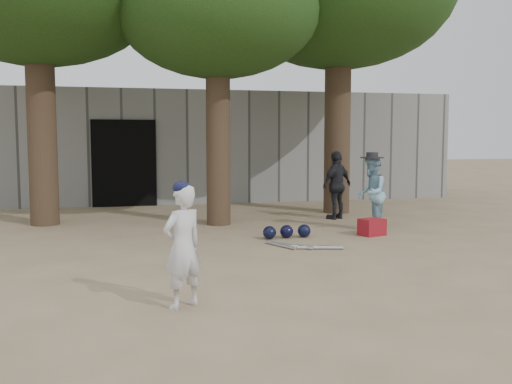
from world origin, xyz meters
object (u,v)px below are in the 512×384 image
object	(u,v)px
boy_player	(183,247)
spectator_dark	(337,185)
red_bag	(372,227)
spectator_blue	(371,193)

from	to	relation	value
boy_player	spectator_dark	xyz separation A→B (m)	(3.93, 5.69, 0.10)
red_bag	spectator_blue	bearing A→B (deg)	66.84
boy_player	spectator_dark	bearing A→B (deg)	-155.47
boy_player	spectator_blue	xyz separation A→B (m)	(3.99, 4.10, 0.07)
boy_player	red_bag	distance (m)	5.21
boy_player	red_bag	size ratio (longest dim) A/B	3.01
spectator_blue	spectator_dark	distance (m)	1.59
spectator_dark	red_bag	xyz separation A→B (m)	(-0.16, -2.12, -0.58)
spectator_blue	boy_player	bearing A→B (deg)	-15.29
spectator_blue	spectator_dark	bearing A→B (deg)	-148.90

